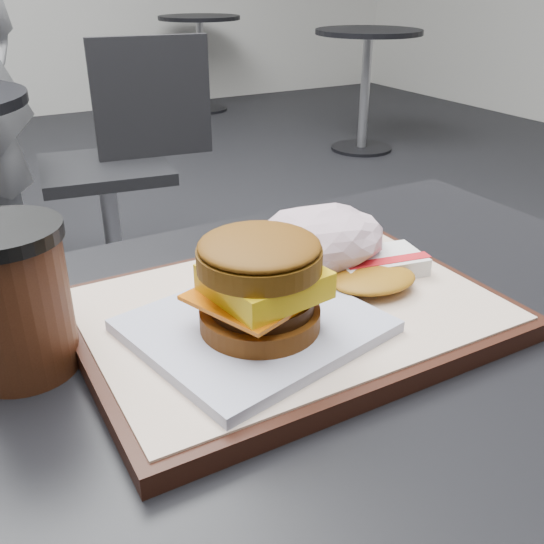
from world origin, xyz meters
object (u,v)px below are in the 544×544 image
at_px(crumpled_wrapper, 321,239).
at_px(breakfast_sandwich, 259,294).
at_px(customer_table, 327,481).
at_px(hash_brown, 376,270).
at_px(neighbor_chair, 122,152).
at_px(serving_tray, 289,313).
at_px(coffee_cup, 12,295).

bearing_deg(crumpled_wrapper, breakfast_sandwich, -144.10).
relative_size(customer_table, crumpled_wrapper, 5.76).
bearing_deg(hash_brown, neighbor_chair, 82.80).
distance_m(serving_tray, neighbor_chair, 1.67).
distance_m(serving_tray, hash_brown, 0.10).
xyz_separation_m(customer_table, serving_tray, (-0.03, 0.03, 0.20)).
height_order(breakfast_sandwich, neighbor_chair, breakfast_sandwich).
xyz_separation_m(hash_brown, crumpled_wrapper, (-0.03, 0.05, 0.02)).
bearing_deg(coffee_cup, customer_table, -17.54).
bearing_deg(neighbor_chair, serving_tray, -100.65).
relative_size(customer_table, neighbor_chair, 0.91).
bearing_deg(hash_brown, serving_tray, 179.74).
height_order(customer_table, neighbor_chair, neighbor_chair).
xyz_separation_m(customer_table, hash_brown, (0.07, 0.03, 0.22)).
bearing_deg(breakfast_sandwich, serving_tray, 33.93).
height_order(customer_table, crumpled_wrapper, crumpled_wrapper).
relative_size(crumpled_wrapper, coffee_cup, 1.10).
height_order(serving_tray, crumpled_wrapper, crumpled_wrapper).
distance_m(breakfast_sandwich, neighbor_chair, 1.72).
distance_m(breakfast_sandwich, crumpled_wrapper, 0.15).
xyz_separation_m(hash_brown, coffee_cup, (-0.33, 0.05, 0.04)).
height_order(customer_table, coffee_cup, coffee_cup).
bearing_deg(breakfast_sandwich, neighbor_chair, 77.90).
height_order(crumpled_wrapper, neighbor_chair, neighbor_chair).
xyz_separation_m(customer_table, breakfast_sandwich, (-0.08, 0.00, 0.24)).
bearing_deg(breakfast_sandwich, customer_table, -1.10).
xyz_separation_m(crumpled_wrapper, neighbor_chair, (0.24, 1.57, -0.31)).
relative_size(customer_table, breakfast_sandwich, 3.62).
xyz_separation_m(breakfast_sandwich, neighbor_chair, (0.35, 1.65, -0.32)).
xyz_separation_m(hash_brown, neighbor_chair, (0.20, 1.62, -0.29)).
bearing_deg(customer_table, coffee_cup, 162.46).
distance_m(hash_brown, crumpled_wrapper, 0.06).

